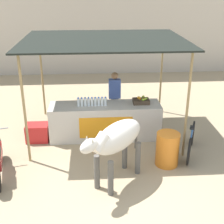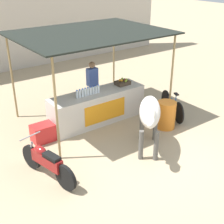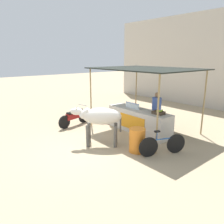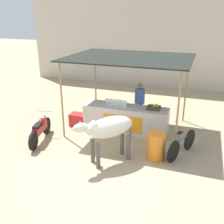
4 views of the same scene
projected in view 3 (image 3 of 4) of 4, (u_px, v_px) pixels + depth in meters
name	position (u px, v px, depth m)	size (l,w,h in m)	color
ground_plane	(97.00, 144.00, 8.03)	(60.00, 60.00, 0.00)	tan
building_wall_far	(219.00, 61.00, 12.80)	(16.00, 0.50, 5.74)	beige
stall_counter	(139.00, 121.00, 9.26)	(3.00, 0.82, 0.96)	beige
stall_awning	(145.00, 71.00, 8.93)	(4.20, 3.20, 2.66)	black
water_bottle_row	(132.00, 106.00, 9.35)	(0.79, 0.07, 0.25)	silver
fruit_crate	(159.00, 112.00, 8.41)	(0.44, 0.32, 0.18)	#3F3326
vendor_behind_counter	(156.00, 111.00, 9.40)	(0.34, 0.22, 1.65)	#383842
cooler_box	(110.00, 117.00, 10.65)	(0.60, 0.44, 0.48)	red
water_barrel	(137.00, 140.00, 7.31)	(0.54, 0.54, 0.81)	orange
cow	(100.00, 117.00, 7.71)	(1.49, 1.59, 1.44)	silver
motorcycle_parked	(75.00, 116.00, 10.10)	(0.63, 1.77, 0.90)	black
bicycle_leaning	(162.00, 145.00, 7.07)	(0.67, 1.55, 0.85)	black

